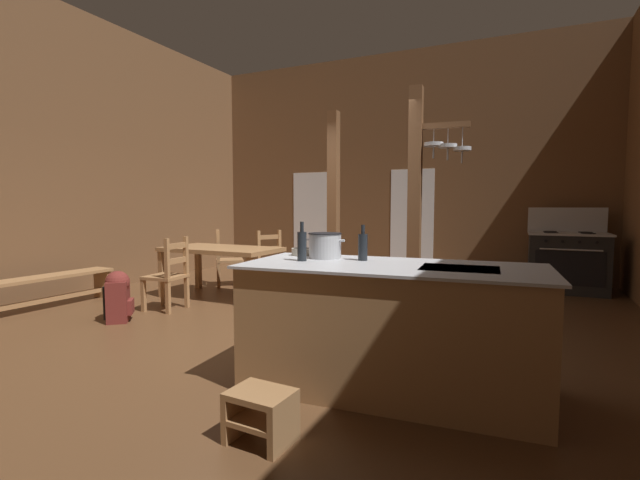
{
  "coord_description": "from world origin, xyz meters",
  "views": [
    {
      "loc": [
        2.35,
        -4.18,
        1.36
      ],
      "look_at": [
        0.23,
        0.43,
        0.96
      ],
      "focal_mm": 24.85,
      "sensor_mm": 36.0,
      "label": 1
    }
  ],
  "objects_px": {
    "kitchen_island": "(391,328)",
    "dining_table": "(221,253)",
    "bench_along_left_wall": "(49,285)",
    "bottle_tall_on_counter": "(363,246)",
    "bottle_short_on_counter": "(302,245)",
    "step_stool": "(261,412)",
    "stockpot_on_counter": "(325,246)",
    "mixing_bowl_on_counter": "(302,252)",
    "ladderback_chair_at_table_end": "(226,259)",
    "ladderback_chair_near_window": "(168,275)",
    "ladderback_chair_by_post": "(273,262)",
    "backpack": "(118,295)",
    "stove_range": "(567,261)"
  },
  "relations": [
    {
      "from": "kitchen_island",
      "to": "ladderback_chair_at_table_end",
      "type": "height_order",
      "value": "ladderback_chair_at_table_end"
    },
    {
      "from": "step_stool",
      "to": "bottle_short_on_counter",
      "type": "xyz_separation_m",
      "value": [
        -0.22,
        0.95,
        0.87
      ]
    },
    {
      "from": "ladderback_chair_near_window",
      "to": "backpack",
      "type": "height_order",
      "value": "ladderback_chair_near_window"
    },
    {
      "from": "backpack",
      "to": "bottle_tall_on_counter",
      "type": "distance_m",
      "value": 3.25
    },
    {
      "from": "bottle_tall_on_counter",
      "to": "mixing_bowl_on_counter",
      "type": "bearing_deg",
      "value": 169.13
    },
    {
      "from": "kitchen_island",
      "to": "ladderback_chair_near_window",
      "type": "bearing_deg",
      "value": 159.64
    },
    {
      "from": "kitchen_island",
      "to": "stockpot_on_counter",
      "type": "height_order",
      "value": "stockpot_on_counter"
    },
    {
      "from": "kitchen_island",
      "to": "ladderback_chair_at_table_end",
      "type": "distance_m",
      "value": 4.71
    },
    {
      "from": "bottle_tall_on_counter",
      "to": "dining_table",
      "type": "bearing_deg",
      "value": 145.19
    },
    {
      "from": "bench_along_left_wall",
      "to": "dining_table",
      "type": "bearing_deg",
      "value": 43.63
    },
    {
      "from": "stockpot_on_counter",
      "to": "bottle_tall_on_counter",
      "type": "xyz_separation_m",
      "value": [
        0.33,
        -0.01,
        0.01
      ]
    },
    {
      "from": "ladderback_chair_at_table_end",
      "to": "bottle_tall_on_counter",
      "type": "relative_size",
      "value": 3.4
    },
    {
      "from": "kitchen_island",
      "to": "dining_table",
      "type": "distance_m",
      "value": 3.85
    },
    {
      "from": "kitchen_island",
      "to": "bench_along_left_wall",
      "type": "xyz_separation_m",
      "value": [
        -4.79,
        0.63,
        -0.15
      ]
    },
    {
      "from": "dining_table",
      "to": "ladderback_chair_near_window",
      "type": "relative_size",
      "value": 1.81
    },
    {
      "from": "kitchen_island",
      "to": "stove_range",
      "type": "relative_size",
      "value": 1.68
    },
    {
      "from": "ladderback_chair_at_table_end",
      "to": "bottle_tall_on_counter",
      "type": "height_order",
      "value": "bottle_tall_on_counter"
    },
    {
      "from": "bench_along_left_wall",
      "to": "bottle_tall_on_counter",
      "type": "bearing_deg",
      "value": -6.04
    },
    {
      "from": "stockpot_on_counter",
      "to": "step_stool",
      "type": "bearing_deg",
      "value": -83.88
    },
    {
      "from": "kitchen_island",
      "to": "backpack",
      "type": "xyz_separation_m",
      "value": [
        -3.42,
        0.54,
        -0.15
      ]
    },
    {
      "from": "ladderback_chair_by_post",
      "to": "bottle_tall_on_counter",
      "type": "bearing_deg",
      "value": -48.62
    },
    {
      "from": "ladderback_chair_at_table_end",
      "to": "stockpot_on_counter",
      "type": "height_order",
      "value": "stockpot_on_counter"
    },
    {
      "from": "bench_along_left_wall",
      "to": "kitchen_island",
      "type": "bearing_deg",
      "value": -7.46
    },
    {
      "from": "mixing_bowl_on_counter",
      "to": "bottle_tall_on_counter",
      "type": "height_order",
      "value": "bottle_tall_on_counter"
    },
    {
      "from": "dining_table",
      "to": "ladderback_chair_by_post",
      "type": "relative_size",
      "value": 1.81
    },
    {
      "from": "kitchen_island",
      "to": "backpack",
      "type": "relative_size",
      "value": 3.73
    },
    {
      "from": "step_stool",
      "to": "ladderback_chair_at_table_end",
      "type": "distance_m",
      "value": 5.11
    },
    {
      "from": "ladderback_chair_at_table_end",
      "to": "ladderback_chair_near_window",
      "type": "bearing_deg",
      "value": -77.93
    },
    {
      "from": "bottle_tall_on_counter",
      "to": "kitchen_island",
      "type": "bearing_deg",
      "value": -28.74
    },
    {
      "from": "stove_range",
      "to": "kitchen_island",
      "type": "bearing_deg",
      "value": -107.49
    },
    {
      "from": "ladderback_chair_near_window",
      "to": "bottle_short_on_counter",
      "type": "xyz_separation_m",
      "value": [
        2.61,
        -1.3,
        0.6
      ]
    },
    {
      "from": "step_stool",
      "to": "dining_table",
      "type": "bearing_deg",
      "value": 130.21
    },
    {
      "from": "stove_range",
      "to": "ladderback_chair_at_table_end",
      "type": "xyz_separation_m",
      "value": [
        -5.17,
        -1.82,
        -0.03
      ]
    },
    {
      "from": "ladderback_chair_at_table_end",
      "to": "step_stool",
      "type": "bearing_deg",
      "value": -51.26
    },
    {
      "from": "bench_along_left_wall",
      "to": "bottle_short_on_counter",
      "type": "xyz_separation_m",
      "value": [
        4.09,
        -0.7,
        0.74
      ]
    },
    {
      "from": "dining_table",
      "to": "bottle_short_on_counter",
      "type": "distance_m",
      "value": 3.36
    },
    {
      "from": "ladderback_chair_by_post",
      "to": "bottle_tall_on_counter",
      "type": "height_order",
      "value": "bottle_tall_on_counter"
    },
    {
      "from": "dining_table",
      "to": "backpack",
      "type": "distance_m",
      "value": 1.68
    },
    {
      "from": "dining_table",
      "to": "stockpot_on_counter",
      "type": "height_order",
      "value": "stockpot_on_counter"
    },
    {
      "from": "step_stool",
      "to": "stockpot_on_counter",
      "type": "bearing_deg",
      "value": 96.12
    },
    {
      "from": "bench_along_left_wall",
      "to": "bottle_short_on_counter",
      "type": "relative_size",
      "value": 5.54
    },
    {
      "from": "bench_along_left_wall",
      "to": "mixing_bowl_on_counter",
      "type": "distance_m",
      "value": 3.99
    },
    {
      "from": "kitchen_island",
      "to": "dining_table",
      "type": "relative_size",
      "value": 1.29
    },
    {
      "from": "mixing_bowl_on_counter",
      "to": "step_stool",
      "type": "bearing_deg",
      "value": -73.1
    },
    {
      "from": "backpack",
      "to": "step_stool",
      "type": "bearing_deg",
      "value": -27.97
    },
    {
      "from": "ladderback_chair_near_window",
      "to": "bottle_tall_on_counter",
      "type": "height_order",
      "value": "bottle_tall_on_counter"
    },
    {
      "from": "ladderback_chair_by_post",
      "to": "bottle_tall_on_counter",
      "type": "xyz_separation_m",
      "value": [
        2.52,
        -2.86,
        0.59
      ]
    },
    {
      "from": "backpack",
      "to": "bottle_short_on_counter",
      "type": "height_order",
      "value": "bottle_short_on_counter"
    },
    {
      "from": "step_stool",
      "to": "ladderback_chair_by_post",
      "type": "relative_size",
      "value": 0.4
    },
    {
      "from": "backpack",
      "to": "dining_table",
      "type": "bearing_deg",
      "value": 81.32
    }
  ]
}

